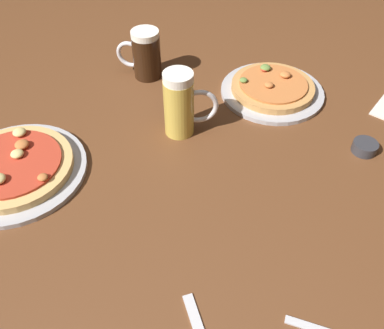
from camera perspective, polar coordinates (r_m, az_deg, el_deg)
name	(u,v)px	position (r m, az deg, el deg)	size (l,w,h in m)	color
ground_plane	(192,175)	(0.94, 0.00, -1.50)	(2.40, 2.40, 0.03)	brown
pizza_plate_near	(14,168)	(1.00, -23.48, -0.43)	(0.32, 0.32, 0.05)	#B2B2B7
pizza_plate_far	(272,89)	(1.17, 11.11, 10.31)	(0.28, 0.28, 0.05)	#B2B2B7
beer_mug_dark	(145,54)	(1.21, -6.53, 14.98)	(0.13, 0.08, 0.14)	black
beer_mug_amber	(181,104)	(0.98, -1.54, 8.37)	(0.12, 0.09, 0.17)	gold
ramekin_sauce	(365,147)	(1.05, 22.89, 2.25)	(0.06, 0.06, 0.03)	#333338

